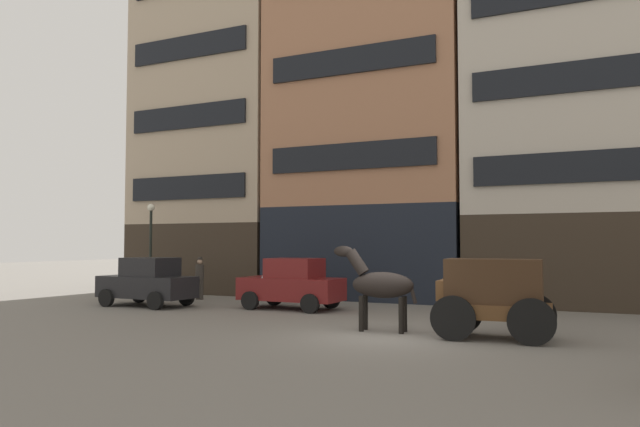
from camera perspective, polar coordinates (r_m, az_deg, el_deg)
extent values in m
plane|color=slate|center=(15.44, 6.19, -11.74)|extent=(120.00, 120.00, 0.00)
cube|color=#33281E|center=(30.30, -9.56, -4.24)|extent=(7.61, 5.80, 3.30)
cube|color=tan|center=(31.24, -9.43, 11.25)|extent=(7.61, 5.80, 13.39)
cube|color=black|center=(28.02, -12.91, 2.49)|extent=(6.39, 0.12, 1.10)
cube|color=black|center=(28.53, -12.84, 9.20)|extent=(6.39, 0.12, 1.10)
cube|color=black|center=(29.41, -12.76, 15.59)|extent=(6.39, 0.12, 1.10)
cube|color=black|center=(26.55, 5.34, -3.77)|extent=(8.57, 5.80, 3.95)
cube|color=#9E6B4C|center=(27.60, 5.26, 12.97)|extent=(8.57, 5.80, 11.95)
cube|color=black|center=(24.04, 2.94, 5.62)|extent=(7.19, 0.12, 1.10)
cube|color=black|center=(24.94, 2.92, 14.70)|extent=(7.19, 0.12, 1.10)
cube|color=#33281E|center=(25.07, 22.42, -4.20)|extent=(6.70, 5.80, 3.44)
cube|color=#B7AD9E|center=(25.73, 22.13, 10.43)|extent=(6.70, 5.80, 9.57)
cube|color=black|center=(22.26, 21.94, 4.15)|extent=(5.63, 0.12, 1.10)
cube|color=black|center=(22.86, 21.78, 12.11)|extent=(5.63, 0.12, 1.10)
cube|color=brown|center=(15.28, 16.65, -9.08)|extent=(2.75, 1.42, 0.36)
cube|color=#3D2819|center=(15.22, 16.61, -6.35)|extent=(2.34, 1.20, 1.10)
cube|color=brown|center=(15.39, 12.33, -7.30)|extent=(0.45, 1.06, 0.50)
cylinder|color=black|center=(14.72, 12.84, -9.96)|extent=(1.10, 0.13, 1.10)
cylinder|color=black|center=(16.11, 13.68, -9.33)|extent=(1.10, 0.13, 1.10)
cylinder|color=black|center=(14.53, 19.97, -9.95)|extent=(1.10, 0.13, 1.10)
cylinder|color=black|center=(15.94, 20.17, -9.31)|extent=(1.10, 0.13, 1.10)
ellipsoid|color=black|center=(15.91, 6.14, -6.96)|extent=(1.72, 0.67, 0.70)
cylinder|color=black|center=(16.09, 3.65, -4.78)|extent=(0.68, 0.35, 0.76)
ellipsoid|color=black|center=(16.21, 2.30, -3.71)|extent=(0.57, 0.26, 0.30)
cylinder|color=black|center=(15.71, 9.00, -7.54)|extent=(0.27, 0.11, 0.65)
cylinder|color=black|center=(15.97, 4.05, -9.74)|extent=(0.14, 0.14, 0.95)
cylinder|color=black|center=(16.31, 4.45, -9.59)|extent=(0.14, 0.14, 0.95)
cylinder|color=black|center=(15.66, 7.93, -9.85)|extent=(0.14, 0.14, 0.95)
cylinder|color=black|center=(16.01, 8.26, -9.70)|extent=(0.14, 0.14, 0.95)
cube|color=maroon|center=(21.20, -2.85, -7.36)|extent=(3.74, 1.70, 0.80)
cube|color=maroon|center=(21.08, -2.49, -5.34)|extent=(1.84, 1.49, 0.70)
cube|color=silver|center=(21.51, -4.49, -5.64)|extent=(0.37, 1.32, 0.56)
cylinder|color=black|center=(21.13, -6.85, -8.45)|extent=(0.66, 0.20, 0.66)
cylinder|color=black|center=(22.55, -4.50, -8.11)|extent=(0.66, 0.20, 0.66)
cylinder|color=black|center=(19.93, -1.00, -8.80)|extent=(0.66, 0.20, 0.66)
cylinder|color=black|center=(21.43, 1.09, -8.39)|extent=(0.66, 0.20, 0.66)
cube|color=black|center=(23.13, -16.56, -6.87)|extent=(3.76, 1.74, 0.80)
cube|color=black|center=(22.99, -16.26, -5.03)|extent=(1.85, 1.51, 0.70)
cube|color=silver|center=(23.58, -17.78, -5.27)|extent=(0.38, 1.32, 0.56)
cylinder|color=black|center=(23.42, -20.15, -7.75)|extent=(0.67, 0.20, 0.66)
cylinder|color=black|center=(24.59, -17.26, -7.55)|extent=(0.67, 0.20, 0.66)
cylinder|color=black|center=(21.74, -15.79, -8.20)|extent=(0.67, 0.20, 0.66)
cylinder|color=black|center=(22.99, -12.93, -7.94)|extent=(0.67, 0.20, 0.66)
cylinder|color=#38332D|center=(25.34, -11.88, -7.27)|extent=(0.16, 0.16, 0.85)
cylinder|color=#38332D|center=(25.22, -11.51, -7.29)|extent=(0.16, 0.16, 0.85)
cylinder|color=#38332D|center=(25.23, -11.68, -5.62)|extent=(0.50, 0.50, 0.62)
sphere|color=tan|center=(25.21, -11.67, -4.62)|extent=(0.22, 0.22, 0.22)
cylinder|color=#38332D|center=(25.21, -11.66, -4.39)|extent=(0.28, 0.28, 0.02)
cylinder|color=#38332D|center=(25.21, -11.66, -4.28)|extent=(0.18, 0.18, 0.09)
cylinder|color=black|center=(26.89, -16.23, -3.81)|extent=(0.12, 0.12, 3.80)
sphere|color=silver|center=(26.94, -16.17, 0.57)|extent=(0.32, 0.32, 0.32)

